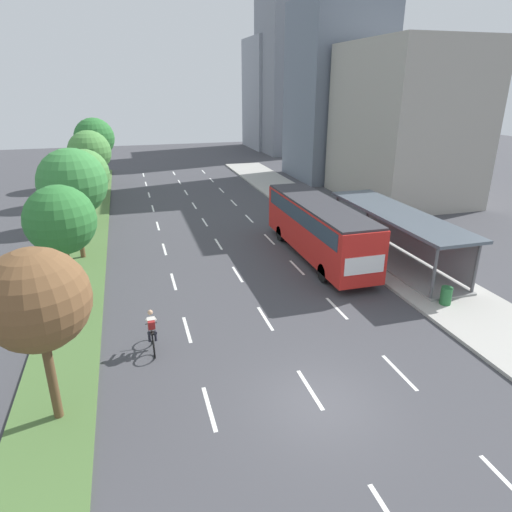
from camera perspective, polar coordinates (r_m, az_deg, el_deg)
name	(u,v)px	position (r m, az deg, el deg)	size (l,w,h in m)	color
ground_plane	(319,404)	(15.57, 8.04, -18.17)	(140.00, 140.00, 0.00)	#424247
median_strip	(88,237)	(32.52, -20.64, 2.25)	(2.60, 52.00, 0.12)	#4C7038
sidewalk_right	(325,217)	(35.49, 8.79, 4.92)	(4.50, 52.00, 0.15)	#ADAAA3
lane_divider_left	(161,237)	(31.42, -12.03, 2.43)	(0.14, 48.83, 0.01)	white
lane_divider_center	(211,232)	(31.81, -5.75, 3.03)	(0.14, 48.83, 0.01)	white
lane_divider_right	(259,228)	(32.58, 0.32, 3.57)	(0.14, 48.83, 0.01)	white
bus_shelter	(399,231)	(27.20, 17.82, 3.08)	(2.90, 11.31, 2.86)	gray
bus	(318,224)	(26.72, 7.91, 4.04)	(2.54, 11.29, 3.37)	red
cyclist	(152,332)	(18.06, -13.10, -9.46)	(0.46, 1.82, 1.71)	black
median_tree_nearest	(37,300)	(14.00, -26.18, -5.10)	(3.01, 3.01, 5.54)	brown
median_tree_second	(60,221)	(20.62, -23.66, 4.15)	(2.97, 2.97, 5.81)	brown
median_tree_third	(72,183)	(27.55, -22.36, 8.63)	(3.84, 3.84, 6.41)	brown
median_tree_fourth	(85,174)	(34.72, -20.98, 9.78)	(3.44, 3.44, 5.43)	brown
median_tree_fifth	(90,152)	(41.73, -20.46, 12.31)	(3.61, 3.61, 6.07)	brown
median_tree_farthest	(94,138)	(48.80, -19.91, 13.96)	(3.90, 3.90, 6.62)	brown
trash_bin	(446,296)	(22.74, 23.06, -4.66)	(0.52, 0.52, 0.85)	#286B38
building_near_right	(405,123)	(42.54, 18.50, 15.73)	(9.13, 12.03, 13.21)	#A39E93
building_mid_right	(336,93)	(51.27, 10.19, 19.78)	(8.66, 9.15, 17.84)	slate
building_far_right	(294,63)	(70.92, 4.88, 23.33)	(9.28, 9.95, 25.38)	gray
building_tall_right	(277,94)	(76.19, 2.64, 19.88)	(8.87, 10.13, 16.51)	#8E939E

